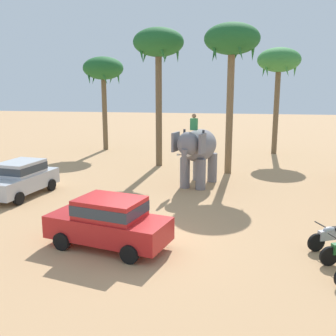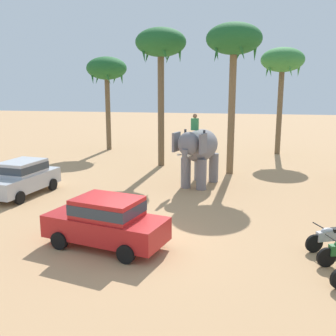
% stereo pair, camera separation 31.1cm
% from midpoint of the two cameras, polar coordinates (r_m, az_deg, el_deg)
% --- Properties ---
extents(ground_plane, '(120.00, 120.00, 0.00)m').
position_cam_midpoint_polar(ground_plane, '(13.95, -5.28, -10.74)').
color(ground_plane, tan).
extents(car_sedan_foreground, '(4.39, 2.65, 1.70)m').
position_cam_midpoint_polar(car_sedan_foreground, '(13.46, -9.15, -7.47)').
color(car_sedan_foreground, red).
rests_on(car_sedan_foreground, ground).
extents(car_parked_far_side, '(2.32, 4.31, 1.70)m').
position_cam_midpoint_polar(car_parked_far_side, '(20.59, -20.81, -1.24)').
color(car_parked_far_side, '#B7BABF').
rests_on(car_parked_far_side, ground).
extents(elephant_with_mahout, '(2.46, 4.02, 3.88)m').
position_cam_midpoint_polar(elephant_with_mahout, '(21.03, 3.87, 2.75)').
color(elephant_with_mahout, slate).
rests_on(elephant_with_mahout, ground).
extents(motorcycle_mid_row, '(1.68, 0.88, 0.94)m').
position_cam_midpoint_polar(motorcycle_mid_row, '(14.28, 21.96, -9.06)').
color(motorcycle_mid_row, black).
rests_on(motorcycle_mid_row, ground).
extents(palm_tree_behind_elephant, '(3.20, 3.20, 8.81)m').
position_cam_midpoint_polar(palm_tree_behind_elephant, '(26.05, -1.73, 17.02)').
color(palm_tree_behind_elephant, brown).
rests_on(palm_tree_behind_elephant, ground).
extents(palm_tree_near_hut, '(3.20, 3.20, 7.45)m').
position_cam_midpoint_polar(palm_tree_near_hut, '(32.85, -9.56, 13.64)').
color(palm_tree_near_hut, brown).
rests_on(palm_tree_near_hut, ground).
extents(palm_tree_left_of_road, '(3.20, 3.20, 8.78)m').
position_cam_midpoint_polar(palm_tree_left_of_road, '(24.03, 8.78, 17.23)').
color(palm_tree_left_of_road, brown).
rests_on(palm_tree_left_of_road, ground).
extents(palm_tree_far_back, '(3.20, 3.20, 7.99)m').
position_cam_midpoint_polar(palm_tree_far_back, '(31.65, 15.36, 14.36)').
color(palm_tree_far_back, brown).
rests_on(palm_tree_far_back, ground).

